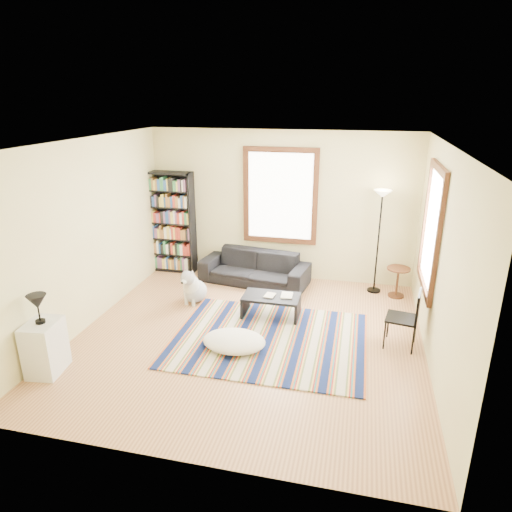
% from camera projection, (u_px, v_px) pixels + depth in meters
% --- Properties ---
extents(floor, '(5.00, 5.00, 0.10)m').
position_uv_depth(floor, '(248.00, 340.00, 6.75)').
color(floor, tan).
rests_on(floor, ground).
extents(ceiling, '(5.00, 5.00, 0.10)m').
position_uv_depth(ceiling, '(247.00, 139.00, 5.78)').
color(ceiling, white).
rests_on(ceiling, floor).
extents(wall_back, '(5.00, 0.10, 2.80)m').
position_uv_depth(wall_back, '(281.00, 206.00, 8.61)').
color(wall_back, beige).
rests_on(wall_back, floor).
extents(wall_front, '(5.00, 0.10, 2.80)m').
position_uv_depth(wall_front, '(175.00, 338.00, 3.93)').
color(wall_front, beige).
rests_on(wall_front, floor).
extents(wall_left, '(0.10, 5.00, 2.80)m').
position_uv_depth(wall_left, '(83.00, 235.00, 6.81)').
color(wall_left, beige).
rests_on(wall_left, floor).
extents(wall_right, '(0.10, 5.00, 2.80)m').
position_uv_depth(wall_right, '(445.00, 262.00, 5.72)').
color(wall_right, beige).
rests_on(wall_right, floor).
extents(window_back, '(1.20, 0.06, 1.60)m').
position_uv_depth(window_back, '(280.00, 196.00, 8.46)').
color(window_back, white).
rests_on(window_back, wall_back).
extents(window_right, '(0.06, 1.20, 1.60)m').
position_uv_depth(window_right, '(432.00, 229.00, 6.40)').
color(window_right, white).
rests_on(window_right, wall_right).
extents(rug, '(2.78, 2.22, 0.02)m').
position_uv_depth(rug, '(269.00, 339.00, 6.66)').
color(rug, '#0D1842').
rests_on(rug, floor).
extents(sofa, '(2.12, 1.09, 0.59)m').
position_uv_depth(sofa, '(254.00, 268.00, 8.60)').
color(sofa, black).
rests_on(sofa, floor).
extents(bookshelf, '(0.90, 0.30, 2.00)m').
position_uv_depth(bookshelf, '(172.00, 223.00, 8.99)').
color(bookshelf, black).
rests_on(bookshelf, floor).
extents(coffee_table, '(0.99, 0.70, 0.36)m').
position_uv_depth(coffee_table, '(271.00, 306.00, 7.31)').
color(coffee_table, black).
rests_on(coffee_table, floor).
extents(book_a, '(0.18, 0.23, 0.02)m').
position_uv_depth(book_a, '(265.00, 295.00, 7.27)').
color(book_a, beige).
rests_on(book_a, coffee_table).
extents(book_b, '(0.26, 0.20, 0.02)m').
position_uv_depth(book_b, '(281.00, 295.00, 7.26)').
color(book_b, beige).
rests_on(book_b, coffee_table).
extents(floor_cushion, '(1.07, 0.94, 0.22)m').
position_uv_depth(floor_cushion, '(234.00, 341.00, 6.41)').
color(floor_cushion, beige).
rests_on(floor_cushion, floor).
extents(floor_lamp, '(0.35, 0.35, 1.86)m').
position_uv_depth(floor_lamp, '(378.00, 242.00, 8.00)').
color(floor_lamp, black).
rests_on(floor_lamp, floor).
extents(side_table, '(0.45, 0.45, 0.54)m').
position_uv_depth(side_table, '(397.00, 282.00, 8.01)').
color(side_table, '#432710').
rests_on(side_table, floor).
extents(folding_chair, '(0.48, 0.47, 0.86)m').
position_uv_depth(folding_chair, '(402.00, 318.00, 6.37)').
color(folding_chair, black).
rests_on(folding_chair, floor).
extents(white_cabinet, '(0.44, 0.54, 0.70)m').
position_uv_depth(white_cabinet, '(45.00, 347.00, 5.79)').
color(white_cabinet, silver).
rests_on(white_cabinet, floor).
extents(table_lamp, '(0.30, 0.30, 0.38)m').
position_uv_depth(table_lamp, '(38.00, 309.00, 5.61)').
color(table_lamp, black).
rests_on(table_lamp, white_cabinet).
extents(dog, '(0.56, 0.70, 0.62)m').
position_uv_depth(dog, '(195.00, 285.00, 7.81)').
color(dog, silver).
rests_on(dog, floor).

